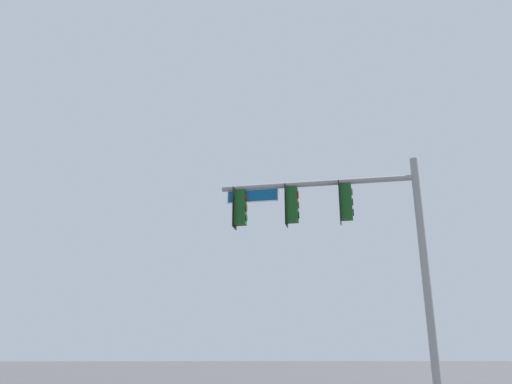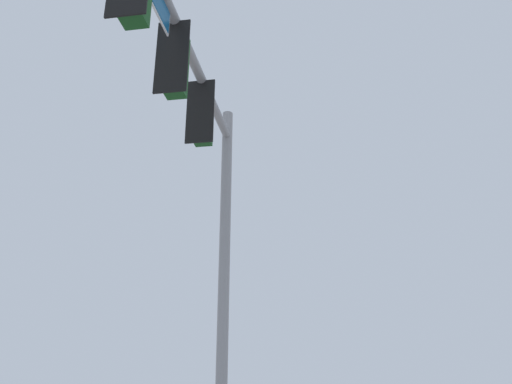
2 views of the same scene
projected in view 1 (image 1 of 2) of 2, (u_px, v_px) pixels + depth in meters
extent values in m
cylinder|color=gray|center=(426.00, 281.00, 14.13)|extent=(0.24, 0.24, 7.49)
cylinder|color=gray|center=(316.00, 183.00, 15.66)|extent=(5.90, 1.65, 0.18)
cube|color=black|center=(340.00, 203.00, 15.32)|extent=(0.16, 0.51, 1.30)
cube|color=#144719|center=(346.00, 202.00, 15.29)|extent=(0.43, 0.40, 1.10)
cylinder|color=#144719|center=(345.00, 183.00, 15.48)|extent=(0.04, 0.04, 0.12)
cylinder|color=red|center=(352.00, 192.00, 15.35)|extent=(0.08, 0.22, 0.22)
cylinder|color=#392D05|center=(353.00, 202.00, 15.25)|extent=(0.08, 0.22, 0.22)
cylinder|color=black|center=(353.00, 212.00, 15.15)|extent=(0.08, 0.22, 0.22)
cube|color=black|center=(286.00, 206.00, 15.62)|extent=(0.16, 0.51, 1.30)
cube|color=#144719|center=(292.00, 205.00, 15.58)|extent=(0.43, 0.40, 1.10)
cylinder|color=#144719|center=(292.00, 187.00, 15.78)|extent=(0.04, 0.04, 0.12)
cylinder|color=red|center=(298.00, 195.00, 15.65)|extent=(0.08, 0.22, 0.22)
cylinder|color=#392D05|center=(299.00, 205.00, 15.55)|extent=(0.08, 0.22, 0.22)
cylinder|color=black|center=(299.00, 215.00, 15.44)|extent=(0.08, 0.22, 0.22)
cube|color=black|center=(235.00, 208.00, 15.92)|extent=(0.16, 0.51, 1.30)
cube|color=#144719|center=(240.00, 208.00, 15.88)|extent=(0.43, 0.40, 1.10)
cylinder|color=#144719|center=(241.00, 190.00, 16.07)|extent=(0.04, 0.04, 0.12)
cylinder|color=red|center=(247.00, 198.00, 15.95)|extent=(0.08, 0.22, 0.22)
cylinder|color=#392D05|center=(247.00, 208.00, 15.85)|extent=(0.08, 0.22, 0.22)
cylinder|color=black|center=(246.00, 218.00, 15.74)|extent=(0.08, 0.22, 0.22)
cube|color=#0A4C7F|center=(253.00, 196.00, 15.93)|extent=(1.56, 0.43, 0.37)
cube|color=white|center=(253.00, 196.00, 15.93)|extent=(1.62, 0.43, 0.43)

